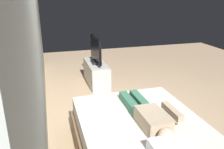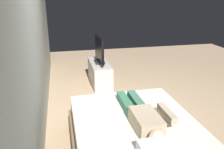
{
  "view_description": "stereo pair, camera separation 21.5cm",
  "coord_description": "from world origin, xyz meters",
  "px_view_note": "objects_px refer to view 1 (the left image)",
  "views": [
    {
      "loc": [
        -3.27,
        1.27,
        2.01
      ],
      "look_at": [
        0.31,
        0.24,
        0.69
      ],
      "focal_mm": 37.51,
      "sensor_mm": 36.0,
      "label": 1
    },
    {
      "loc": [
        -3.33,
        1.06,
        2.01
      ],
      "look_at": [
        0.31,
        0.24,
        0.69
      ],
      "focal_mm": 37.51,
      "sensor_mm": 36.0,
      "label": 2
    }
  ],
  "objects_px": {
    "person": "(149,115)",
    "bed": "(143,143)",
    "tv_stand": "(96,73)",
    "tv": "(96,51)",
    "remote": "(172,110)"
  },
  "relations": [
    {
      "from": "person",
      "to": "bed",
      "type": "bearing_deg",
      "value": 110.43
    },
    {
      "from": "bed",
      "to": "tv_stand",
      "type": "relative_size",
      "value": 1.82
    },
    {
      "from": "tv_stand",
      "to": "tv",
      "type": "height_order",
      "value": "tv"
    },
    {
      "from": "tv_stand",
      "to": "tv",
      "type": "xyz_separation_m",
      "value": [
        0.0,
        0.0,
        0.53
      ]
    },
    {
      "from": "tv_stand",
      "to": "tv",
      "type": "relative_size",
      "value": 1.25
    },
    {
      "from": "remote",
      "to": "tv",
      "type": "relative_size",
      "value": 0.17
    },
    {
      "from": "bed",
      "to": "person",
      "type": "relative_size",
      "value": 1.59
    },
    {
      "from": "bed",
      "to": "remote",
      "type": "relative_size",
      "value": 13.34
    },
    {
      "from": "tv",
      "to": "remote",
      "type": "bearing_deg",
      "value": -169.69
    },
    {
      "from": "person",
      "to": "tv_stand",
      "type": "height_order",
      "value": "person"
    },
    {
      "from": "person",
      "to": "tv_stand",
      "type": "distance_m",
      "value": 2.73
    },
    {
      "from": "person",
      "to": "tv",
      "type": "xyz_separation_m",
      "value": [
        2.7,
        0.06,
        0.16
      ]
    },
    {
      "from": "bed",
      "to": "tv",
      "type": "distance_m",
      "value": 2.78
    },
    {
      "from": "person",
      "to": "tv",
      "type": "relative_size",
      "value": 1.43
    },
    {
      "from": "remote",
      "to": "tv",
      "type": "bearing_deg",
      "value": 10.31
    }
  ]
}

